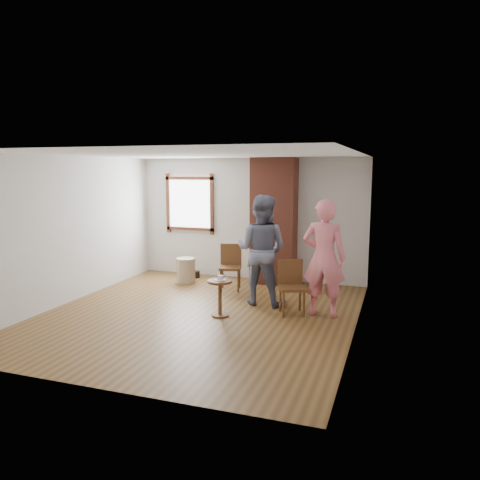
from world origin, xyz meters
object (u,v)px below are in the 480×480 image
Objects in this scene: dining_chair_left at (231,264)px; person_pink at (324,258)px; dining_chair_right at (291,284)px; side_table at (220,292)px; stoneware_crock at (186,270)px; man at (261,250)px.

person_pink reaches higher than dining_chair_left.
dining_chair_right is (1.48, -1.13, -0.01)m from dining_chair_left.
side_table is at bearing -90.80° from dining_chair_left.
man is (1.95, -0.99, 0.71)m from stoneware_crock.
dining_chair_right reaches higher than side_table.
dining_chair_left reaches higher than dining_chair_right.
dining_chair_left reaches higher than side_table.
person_pink is at bearing -43.93° from dining_chair_left.
man is (-0.63, 0.37, 0.47)m from dining_chair_right.
stoneware_crock is at bearing -21.45° from person_pink.
man is (0.43, 0.92, 0.56)m from side_table.
man is at bearing -56.77° from dining_chair_left.
dining_chair_left is at bearing 119.62° from dining_chair_right.
stoneware_crock is 2.93m from dining_chair_right.
dining_chair_left is (1.09, -0.23, 0.25)m from stoneware_crock.
dining_chair_left is 1.01× the size of dining_chair_right.
dining_chair_right is 1.19m from side_table.
stoneware_crock is 2.45m from side_table.
dining_chair_left is 1.74m from side_table.
side_table is at bearing -51.53° from stoneware_crock.
side_table is 1.77m from person_pink.
stoneware_crock is 0.85× the size of side_table.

